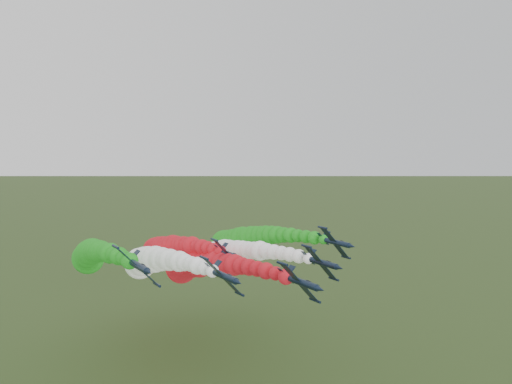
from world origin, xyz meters
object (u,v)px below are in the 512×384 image
jet_outer_left (91,255)px  jet_lead (195,265)px  jet_outer_right (239,240)px  jet_inner_left (148,262)px  jet_inner_right (219,254)px  jet_trail (163,249)px

jet_outer_left → jet_lead: bearing=-30.0°
jet_outer_left → jet_outer_right: size_ratio=1.01×
jet_inner_left → jet_outer_left: 14.16m
jet_inner_left → jet_inner_right: size_ratio=0.99×
jet_inner_left → jet_outer_right: 31.33m
jet_lead → jet_outer_right: size_ratio=1.01×
jet_inner_left → jet_outer_left: jet_outer_left is taller
jet_outer_right → jet_inner_left: bearing=-169.8°
jet_outer_left → jet_trail: size_ratio=1.01×
jet_lead → jet_outer_right: bearing=34.1°
jet_inner_left → jet_trail: size_ratio=1.00×
jet_lead → jet_inner_left: size_ratio=1.01×
jet_inner_right → jet_outer_left: jet_outer_left is taller
jet_lead → jet_inner_left: (-9.16, 9.08, 0.35)m
jet_outer_right → jet_trail: jet_outer_right is taller
jet_outer_right → jet_trail: bearing=151.9°
jet_inner_right → jet_trail: bearing=118.8°
jet_inner_right → jet_trail: jet_inner_right is taller
jet_inner_right → jet_inner_left: bearing=176.3°
jet_lead → jet_inner_left: 12.90m
jet_inner_right → jet_trail: (-9.63, 17.54, -0.50)m
jet_lead → jet_outer_right: (21.63, 14.63, 2.08)m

